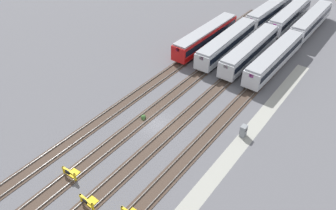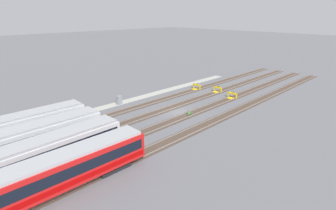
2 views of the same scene
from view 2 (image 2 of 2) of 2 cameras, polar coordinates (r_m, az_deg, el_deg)
ground_plane at (r=44.40m, az=2.28°, el=-1.45°), size 400.00×400.00×0.00m
service_walkway at (r=51.88m, az=-6.34°, el=1.56°), size 54.00×2.00×0.01m
rail_track_nearest at (r=48.92m, az=-3.42°, el=0.59°), size 90.00×2.24×0.21m
rail_track_near_inner at (r=45.84m, az=0.25°, el=-0.69°), size 90.00×2.24×0.21m
rail_track_middle at (r=42.99m, az=4.44°, el=-2.15°), size 90.00×2.24×0.21m
rail_track_far_inner at (r=40.44m, az=9.19°, el=-3.78°), size 90.00×2.24×0.21m
subway_car_front_row_left_inner at (r=26.66m, az=-22.84°, el=-13.35°), size 18.02×2.99×3.70m
subway_car_front_row_centre at (r=34.27m, az=-28.60°, el=-6.79°), size 18.03×3.01×3.70m
subway_car_front_row_right_inner at (r=30.33m, az=-26.07°, el=-9.71°), size 18.06×3.22×3.70m
subway_car_back_row_centre at (r=38.30m, az=-30.56°, el=-4.48°), size 18.04×3.08×3.70m
bumper_stop_nearest_track at (r=57.48m, az=6.10°, el=3.87°), size 1.35×2.00×1.22m
bumper_stop_near_inner_track at (r=56.08m, az=10.60°, el=3.25°), size 1.37×2.01×1.22m
bumper_stop_middle_track at (r=52.60m, az=13.66°, el=1.95°), size 1.38×2.01×1.22m
electrical_cabinet at (r=48.50m, az=-10.62°, el=1.06°), size 0.90×0.73×1.60m
weed_clump at (r=43.00m, az=4.60°, el=-1.86°), size 0.92×0.70×0.64m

